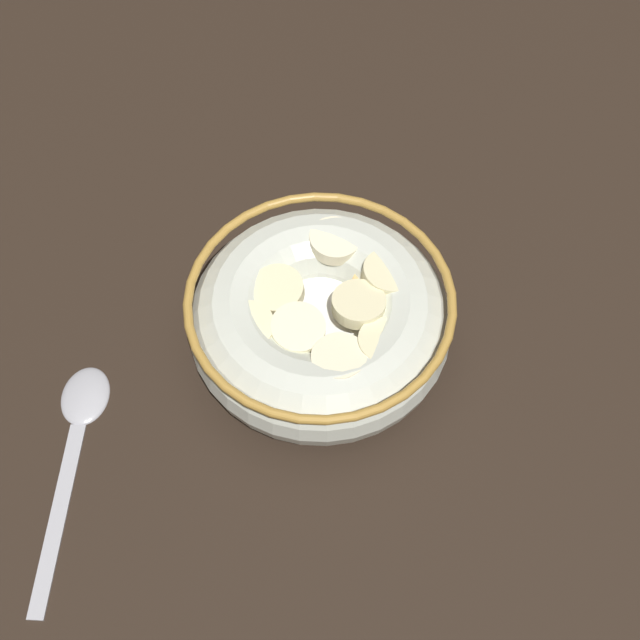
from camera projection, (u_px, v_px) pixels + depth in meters
The scene contains 3 objects.
ground_plane at pixel (320, 350), 57.73cm from camera, with size 104.46×104.46×2.00cm, color black.
cereal_bowl at pixel (320, 319), 54.15cm from camera, with size 17.25×17.25×6.06cm.
spoon at pixel (77, 427), 53.25cm from camera, with size 16.31×6.69×0.80cm.
Camera 1 is at (-26.73, -9.55, 49.31)cm, focal length 46.63 mm.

